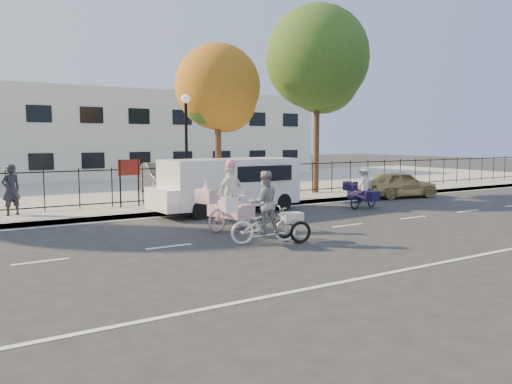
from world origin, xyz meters
TOP-DOWN VIEW (x-y plane):
  - ground at (0.00, 0.00)m, footprint 120.00×120.00m
  - road_markings at (0.00, 0.00)m, footprint 60.00×9.52m
  - curb at (0.00, 5.05)m, footprint 60.00×0.10m
  - sidewalk at (0.00, 6.10)m, footprint 60.00×2.20m
  - parking_lot at (0.00, 15.00)m, footprint 60.00×15.60m
  - iron_fence at (0.00, 7.20)m, footprint 58.00×0.06m
  - building at (0.00, 25.00)m, footprint 34.00×10.00m
  - lamppost at (0.50, 6.80)m, footprint 0.36×0.36m
  - street_sign at (-1.85, 6.80)m, footprint 0.85×0.06m
  - zebra_trike at (-0.68, -0.86)m, footprint 2.21×1.19m
  - unicorn_bike at (-0.56, 1.24)m, footprint 2.14×1.54m
  - bull_bike at (6.18, 2.69)m, footprint 1.84×1.28m
  - white_van at (1.15, 4.50)m, footprint 5.69×2.22m
  - gold_sedan at (10.17, 4.50)m, footprint 3.87×1.99m
  - pedestrian at (-5.89, 6.80)m, footprint 0.74×0.62m
  - lot_car_c at (0.81, 10.25)m, footprint 2.19×4.62m
  - tree_mid at (2.76, 8.20)m, footprint 3.76×3.76m
  - tree_east at (7.62, 7.36)m, footprint 4.92×4.92m

SIDE VIEW (x-z plane):
  - ground at x=0.00m, z-range 0.00..0.00m
  - road_markings at x=0.00m, z-range 0.00..0.01m
  - curb at x=0.00m, z-range 0.00..0.15m
  - sidewalk at x=0.00m, z-range 0.00..0.15m
  - parking_lot at x=0.00m, z-range 0.00..0.15m
  - gold_sedan at x=10.17m, z-range 0.00..1.26m
  - bull_bike at x=6.18m, z-range -0.17..1.51m
  - zebra_trike at x=-0.68m, z-range -0.22..1.67m
  - unicorn_bike at x=-0.56m, z-range -0.27..1.83m
  - lot_car_c at x=0.81m, z-range 0.15..1.61m
  - iron_fence at x=0.00m, z-range 0.15..1.65m
  - pedestrian at x=-5.89m, z-range 0.15..1.88m
  - white_van at x=1.15m, z-range 0.10..2.09m
  - street_sign at x=-1.85m, z-range 0.52..2.32m
  - building at x=0.00m, z-range 0.00..6.00m
  - lamppost at x=0.50m, z-range 0.95..5.28m
  - tree_mid at x=2.76m, z-range 1.38..8.26m
  - tree_east at x=7.62m, z-range 1.81..10.83m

